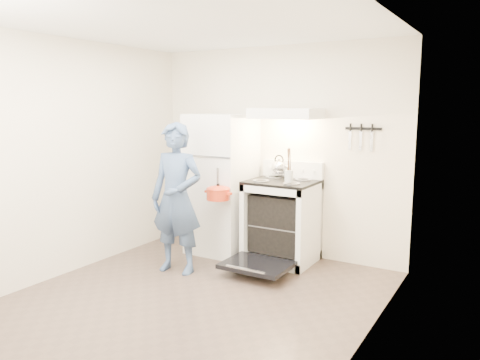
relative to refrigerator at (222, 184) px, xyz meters
The scene contains 15 objects.
floor 1.78m from the refrigerator, 68.20° to the right, with size 3.60×3.60×0.00m, color #4E3E34.
back_wall 0.79m from the refrigerator, 31.11° to the left, with size 3.20×0.02×2.50m, color beige.
refrigerator is the anchor object (origin of this frame).
stove_body 0.90m from the refrigerator, ahead, with size 0.76×0.65×0.92m, color white.
cooktop 0.81m from the refrigerator, ahead, with size 0.76×0.65×0.03m, color black.
backsplash 0.89m from the refrigerator, 20.94° to the left, with size 0.76×0.07×0.20m, color white.
oven_door 1.23m from the refrigerator, 35.13° to the right, with size 0.70×0.54×0.04m, color black.
oven_rack 0.91m from the refrigerator, ahead, with size 0.60×0.52×0.01m, color gray.
range_hood 1.19m from the refrigerator, ahead, with size 0.76×0.50×0.12m, color white.
knife_strip 1.81m from the refrigerator, 11.61° to the left, with size 0.40×0.02×0.03m, color black.
pizza_stone 0.81m from the refrigerator, ahead, with size 0.36×0.36×0.02m, color #8D6F4D.
tea_kettle 0.74m from the refrigerator, 20.36° to the left, with size 0.22×0.18×0.27m, color #BCBCC1, non-canonical shape.
utensil_jar 1.04m from the refrigerator, 11.47° to the right, with size 0.09×0.09×0.13m, color silver.
person 0.87m from the refrigerator, 90.76° to the right, with size 0.59×0.39×1.63m, color #324668.
dutch_oven 0.55m from the refrigerator, 61.17° to the right, with size 0.33×0.26×0.22m, color #B93015, non-canonical shape.
Camera 1 is at (2.50, -3.31, 1.80)m, focal length 35.00 mm.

